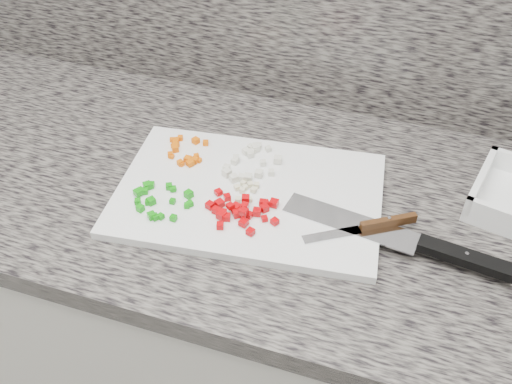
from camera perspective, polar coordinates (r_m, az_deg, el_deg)
cabinet at (r=1.39m, az=-0.92°, el=-13.93°), size 3.92×0.62×0.86m
countertop at (r=1.05m, az=-1.19°, el=0.07°), size 3.96×0.64×0.04m
cutting_board at (r=1.01m, az=-0.72°, el=-0.23°), size 0.49×0.36×0.02m
carrot_pile at (r=1.09m, az=-7.19°, el=4.10°), size 0.08×0.09×0.01m
onion_pile at (r=1.05m, az=-0.62°, el=3.03°), size 0.10×0.12×0.01m
green_pepper_pile at (r=0.99m, az=-9.80°, el=-0.67°), size 0.11×0.09×0.01m
red_pepper_pile at (r=0.95m, az=-1.68°, el=-1.84°), size 0.13×0.09×0.02m
garlic_pile at (r=1.00m, az=-1.01°, el=0.34°), size 0.04×0.07×0.01m
chef_knife at (r=0.94m, az=16.44°, el=-5.11°), size 0.37×0.09×0.02m
paring_knife at (r=0.95m, az=11.74°, el=-3.29°), size 0.17×0.12×0.02m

